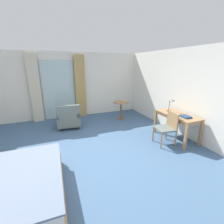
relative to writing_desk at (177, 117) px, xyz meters
name	(u,v)px	position (x,y,z in m)	size (l,w,h in m)	color
ground	(92,159)	(-2.55, -0.06, -0.71)	(6.47, 7.23, 0.10)	#426084
wall_back	(70,86)	(-2.55, 3.29, 0.63)	(6.07, 0.12, 2.58)	white
wall_right	(193,95)	(0.43, -0.06, 0.63)	(0.12, 6.83, 2.58)	white
balcony_glass_door	(59,90)	(-2.98, 3.21, 0.48)	(1.22, 0.02, 2.27)	silver
curtain_panel_left	(35,89)	(-3.81, 3.11, 0.58)	(0.38, 0.10, 2.47)	beige
curtain_panel_right	(80,87)	(-2.15, 3.11, 0.58)	(0.41, 0.10, 2.47)	tan
writing_desk	(177,117)	(0.00, 0.00, 0.00)	(0.61, 1.28, 0.75)	#9E754C
desk_chair	(168,126)	(-0.44, -0.15, -0.16)	(0.52, 0.52, 0.88)	slate
desk_lamp	(172,102)	(-0.02, 0.26, 0.39)	(0.13, 0.24, 0.42)	#4C4C51
closed_book	(186,117)	(-0.01, -0.31, 0.12)	(0.21, 0.25, 0.04)	navy
armchair_by_window	(69,118)	(-2.82, 1.98, -0.31)	(0.79, 0.74, 0.86)	slate
round_cafe_table	(121,106)	(-0.75, 2.21, -0.15)	(0.61, 0.61, 0.69)	#9E754C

